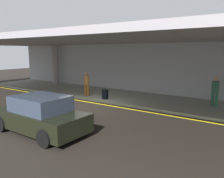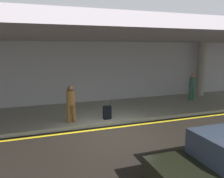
# 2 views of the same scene
# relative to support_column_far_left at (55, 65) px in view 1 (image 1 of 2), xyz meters

# --- Properties ---
(ground_plane) EXTENTS (60.00, 60.00, 0.00)m
(ground_plane) POSITION_rel_support_column_far_left_xyz_m (8.00, -4.56, -1.97)
(ground_plane) COLOR black
(sidewalk) EXTENTS (26.00, 4.20, 0.15)m
(sidewalk) POSITION_rel_support_column_far_left_xyz_m (8.00, -1.46, -1.90)
(sidewalk) COLOR #9B9F8F
(sidewalk) RESTS_ON ground
(lane_stripe_yellow) EXTENTS (26.00, 0.14, 0.01)m
(lane_stripe_yellow) POSITION_rel_support_column_far_left_xyz_m (8.00, -3.85, -1.97)
(lane_stripe_yellow) COLOR yellow
(lane_stripe_yellow) RESTS_ON ground
(support_column_far_left) EXTENTS (0.56, 0.56, 3.65)m
(support_column_far_left) POSITION_rel_support_column_far_left_xyz_m (0.00, 0.00, 0.00)
(support_column_far_left) COLOR #A09896
(support_column_far_left) RESTS_ON sidewalk
(ceiling_overhang) EXTENTS (28.00, 13.20, 0.30)m
(ceiling_overhang) POSITION_rel_support_column_far_left_xyz_m (8.00, -1.96, 1.97)
(ceiling_overhang) COLOR gray
(ceiling_overhang) RESTS_ON support_column_far_left
(terminal_back_wall) EXTENTS (26.00, 0.30, 3.80)m
(terminal_back_wall) POSITION_rel_support_column_far_left_xyz_m (8.00, 0.79, -0.07)
(terminal_back_wall) COLOR #B7B9BA
(terminal_back_wall) RESTS_ON ground
(car_black) EXTENTS (4.10, 1.92, 1.50)m
(car_black) POSITION_rel_support_column_far_left_xyz_m (9.47, -9.09, -1.26)
(car_black) COLOR black
(car_black) RESTS_ON ground
(traveler_with_luggage) EXTENTS (0.38, 0.38, 1.68)m
(traveler_with_luggage) POSITION_rel_support_column_far_left_xyz_m (14.40, -1.15, -0.86)
(traveler_with_luggage) COLOR #296147
(traveler_with_luggage) RESTS_ON sidewalk
(person_waiting_for_ride) EXTENTS (0.38, 0.38, 1.68)m
(person_waiting_for_ride) POSITION_rel_support_column_far_left_xyz_m (6.53, -2.96, -0.86)
(person_waiting_for_ride) COLOR brown
(person_waiting_for_ride) RESTS_ON sidewalk
(suitcase_upright_primary) EXTENTS (0.36, 0.22, 0.90)m
(suitcase_upright_primary) POSITION_rel_support_column_far_left_xyz_m (8.17, -3.04, -1.51)
(suitcase_upright_primary) COLOR black
(suitcase_upright_primary) RESTS_ON sidewalk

